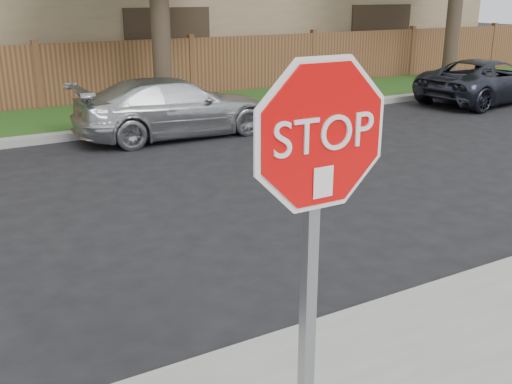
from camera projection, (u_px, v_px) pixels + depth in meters
ground at (315, 329)px, 5.18m from camera, size 90.00×90.00×0.00m
far_curb at (76, 135)px, 11.84m from camera, size 70.00×0.30×0.15m
grass_strip at (57, 121)px, 13.20m from camera, size 70.00×3.00×0.12m
fence at (38, 79)px, 14.28m from camera, size 70.00×0.12×1.60m
stop_sign at (317, 200)px, 2.86m from camera, size 1.01×0.13×2.55m
sedan_right at (175, 107)px, 11.93m from camera, size 4.04×1.71×1.17m
sedan_far_right at (486, 81)px, 15.59m from camera, size 4.22×2.31×1.12m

